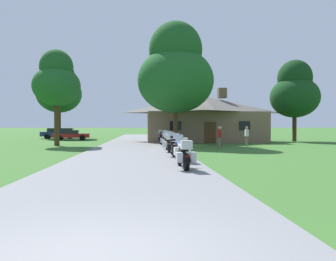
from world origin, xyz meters
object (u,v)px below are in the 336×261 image
object	(u,v)px
motorcycle_silver_nearest_to_camera	(184,155)
bystander_red_shirt_by_tree	(219,136)
motorcycle_blue_second_in_row	(180,150)
motorcycle_silver_fourth_in_row	(169,143)
bystander_white_shirt_beside_signpost	(247,135)
tree_left_far	(59,89)
motorcycle_yellow_fifth_in_row	(167,141)
tree_right_of_lodge	(295,92)
motorcycle_black_third_in_row	(173,146)
bystander_olive_shirt_near_lodge	(221,136)
parked_red_sedan_far_left	(71,135)
tree_left_near	(57,81)
motorcycle_green_sixth_in_row	(165,140)
tree_by_lodge_front	(176,72)
motorcycle_black_farthest_in_row	(161,138)
parked_navy_suv_far_left	(60,133)

from	to	relation	value
motorcycle_silver_nearest_to_camera	bystander_red_shirt_by_tree	xyz separation A→B (m)	(4.00, 11.28, 0.34)
motorcycle_blue_second_in_row	motorcycle_silver_fourth_in_row	size ratio (longest dim) A/B	1.00
bystander_white_shirt_beside_signpost	tree_left_far	world-z (taller)	tree_left_far
motorcycle_silver_nearest_to_camera	bystander_white_shirt_beside_signpost	size ratio (longest dim) A/B	1.24
motorcycle_yellow_fifth_in_row	tree_right_of_lodge	xyz separation A→B (m)	(14.80, 11.34, 4.87)
motorcycle_black_third_in_row	bystander_olive_shirt_near_lodge	size ratio (longest dim) A/B	1.25
tree_left_far	parked_red_sedan_far_left	bearing A→B (deg)	-64.76
tree_left_near	bystander_olive_shirt_near_lodge	bearing A→B (deg)	-11.58
bystander_red_shirt_by_tree	tree_right_of_lodge	distance (m)	15.94
motorcycle_green_sixth_in_row	tree_right_of_lodge	world-z (taller)	tree_right_of_lodge
bystander_red_shirt_by_tree	parked_red_sedan_far_left	xyz separation A→B (m)	(-14.27, 15.54, -0.31)
bystander_red_shirt_by_tree	tree_right_of_lodge	xyz separation A→B (m)	(10.87, 10.74, 4.53)
bystander_white_shirt_beside_signpost	bystander_red_shirt_by_tree	world-z (taller)	same
motorcycle_silver_fourth_in_row	tree_right_of_lodge	world-z (taller)	tree_right_of_lodge
motorcycle_silver_nearest_to_camera	tree_by_lodge_front	distance (m)	17.29
motorcycle_silver_fourth_in_row	tree_by_lodge_front	distance (m)	10.02
motorcycle_black_farthest_in_row	parked_navy_suv_far_left	distance (m)	20.37
motorcycle_black_third_in_row	parked_red_sedan_far_left	world-z (taller)	motorcycle_black_third_in_row
motorcycle_black_farthest_in_row	tree_left_far	distance (m)	22.57
tree_left_near	tree_by_lodge_front	bearing A→B (deg)	0.16
motorcycle_green_sixth_in_row	motorcycle_black_farthest_in_row	size ratio (longest dim) A/B	1.00
motorcycle_black_third_in_row	tree_left_far	xyz separation A→B (m)	(-13.41, 28.01, 6.25)
motorcycle_yellow_fifth_in_row	parked_navy_suv_far_left	bearing A→B (deg)	124.86
bystander_red_shirt_by_tree	tree_left_far	size ratio (longest dim) A/B	0.16
motorcycle_green_sixth_in_row	bystander_red_shirt_by_tree	bearing A→B (deg)	-28.98
tree_left_far	motorcycle_blue_second_in_row	bearing A→B (deg)	-66.21
motorcycle_green_sixth_in_row	tree_right_of_lodge	distance (m)	17.66
bystander_red_shirt_by_tree	tree_by_lodge_front	size ratio (longest dim) A/B	0.15
motorcycle_black_farthest_in_row	tree_left_far	world-z (taller)	tree_left_far
bystander_red_shirt_by_tree	tree_left_far	world-z (taller)	tree_left_far
motorcycle_yellow_fifth_in_row	bystander_olive_shirt_near_lodge	world-z (taller)	bystander_olive_shirt_near_lodge
motorcycle_blue_second_in_row	parked_navy_suv_far_left	distance (m)	32.07
motorcycle_green_sixth_in_row	bystander_white_shirt_beside_signpost	size ratio (longest dim) A/B	1.24
bystander_olive_shirt_near_lodge	motorcycle_silver_nearest_to_camera	bearing A→B (deg)	-176.92
motorcycle_green_sixth_in_row	parked_red_sedan_far_left	xyz separation A→B (m)	(-10.36, 13.15, 0.03)
parked_navy_suv_far_left	tree_by_lodge_front	bearing A→B (deg)	-144.27
parked_red_sedan_far_left	motorcycle_green_sixth_in_row	bearing A→B (deg)	-148.88
motorcycle_silver_fourth_in_row	parked_navy_suv_far_left	xyz separation A→B (m)	(-13.01, 23.79, 0.17)
motorcycle_silver_fourth_in_row	motorcycle_yellow_fifth_in_row	bearing A→B (deg)	93.29
motorcycle_black_third_in_row	motorcycle_silver_fourth_in_row	bearing A→B (deg)	90.39
motorcycle_yellow_fifth_in_row	bystander_olive_shirt_near_lodge	xyz separation A→B (m)	(4.52, 2.70, 0.32)
motorcycle_blue_second_in_row	motorcycle_green_sixth_in_row	world-z (taller)	same
motorcycle_black_farthest_in_row	tree_left_near	distance (m)	10.36
motorcycle_yellow_fifth_in_row	motorcycle_silver_fourth_in_row	bearing A→B (deg)	-87.23
motorcycle_yellow_fifth_in_row	tree_right_of_lodge	bearing A→B (deg)	40.87
motorcycle_black_farthest_in_row	tree_left_far	bearing A→B (deg)	123.69
motorcycle_green_sixth_in_row	tree_by_lodge_front	world-z (taller)	tree_by_lodge_front
tree_right_of_lodge	parked_navy_suv_far_left	size ratio (longest dim) A/B	1.87
motorcycle_blue_second_in_row	motorcycle_yellow_fifth_in_row	size ratio (longest dim) A/B	1.00
motorcycle_silver_nearest_to_camera	parked_navy_suv_far_left	size ratio (longest dim) A/B	0.44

